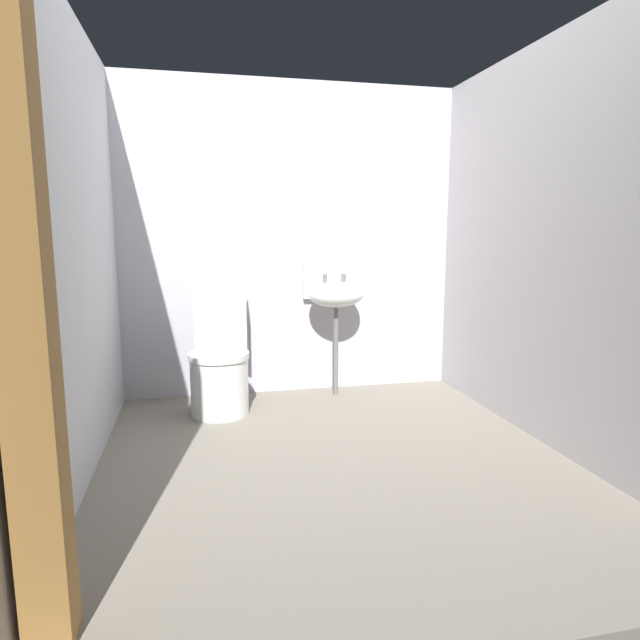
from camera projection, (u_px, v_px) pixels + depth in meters
ground_plane at (333, 462)px, 2.97m from camera, size 2.87×2.94×0.08m
wall_back at (291, 241)px, 4.05m from camera, size 2.87×0.10×2.27m
wall_left at (69, 247)px, 2.60m from camera, size 0.10×2.74×2.27m
wall_right at (544, 244)px, 3.15m from camera, size 0.10×2.74×2.27m
wooden_door_post at (20, 259)px, 1.45m from camera, size 0.14×0.14×2.27m
toilet_near_wall at (220, 364)px, 3.68m from camera, size 0.44×0.63×0.78m
sink at (335, 294)px, 3.97m from camera, size 0.42×0.35×0.99m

